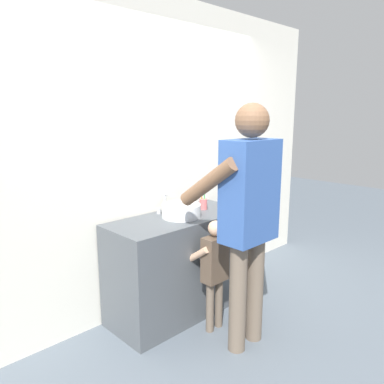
% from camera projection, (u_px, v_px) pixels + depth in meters
% --- Properties ---
extents(ground_plane, '(14.00, 14.00, 0.00)m').
position_uv_depth(ground_plane, '(204.00, 323.00, 3.14)').
color(ground_plane, slate).
extents(back_wall, '(4.40, 0.08, 2.70)m').
position_uv_depth(back_wall, '(155.00, 156.00, 3.29)').
color(back_wall, silver).
rests_on(back_wall, ground).
extents(vanity_cabinet, '(1.27, 0.54, 0.86)m').
position_uv_depth(vanity_cabinet, '(180.00, 264.00, 3.26)').
color(vanity_cabinet, '#4C5156').
rests_on(vanity_cabinet, ground).
extents(sink_basin, '(0.33, 0.33, 0.11)m').
position_uv_depth(sink_basin, '(181.00, 210.00, 3.14)').
color(sink_basin, white).
rests_on(sink_basin, vanity_cabinet).
extents(faucet, '(0.18, 0.14, 0.18)m').
position_uv_depth(faucet, '(166.00, 204.00, 3.28)').
color(faucet, '#B7BABF').
rests_on(faucet, vanity_cabinet).
extents(toothbrush_cup, '(0.07, 0.07, 0.21)m').
position_uv_depth(toothbrush_cup, '(203.00, 203.00, 3.40)').
color(toothbrush_cup, '#D86666').
rests_on(toothbrush_cup, vanity_cabinet).
extents(child_toddler, '(0.28, 0.28, 0.91)m').
position_uv_depth(child_toddler, '(214.00, 265.00, 2.95)').
color(child_toddler, '#6B5B4C').
rests_on(child_toddler, ground).
extents(adult_parent, '(0.55, 0.58, 1.79)m').
position_uv_depth(adult_parent, '(247.00, 206.00, 2.65)').
color(adult_parent, '#6B5B4C').
rests_on(adult_parent, ground).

